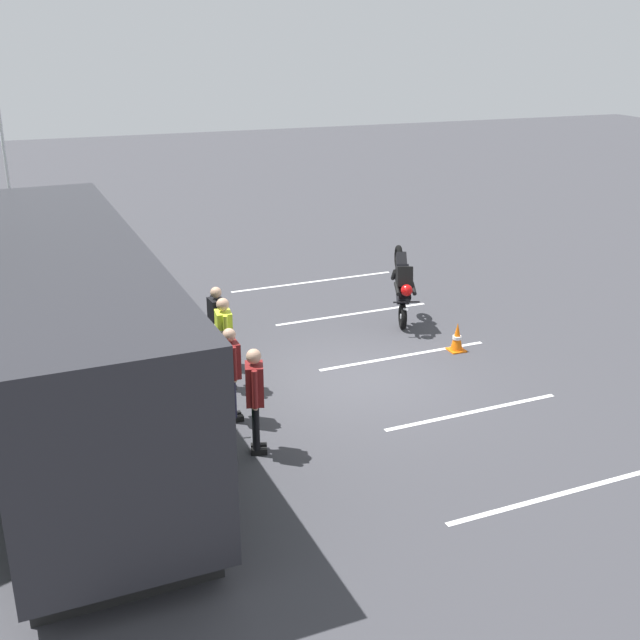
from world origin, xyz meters
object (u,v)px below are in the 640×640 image
spectator_right (217,320)px  stunt_motorcycle (403,282)px  parked_motorcycle_silver (209,428)px  flagpole (9,188)px  spectator_centre (224,335)px  spectator_left (231,367)px  traffic_cone (457,337)px  tour_bus (69,338)px  spectator_far_left (255,392)px

spectator_right → stunt_motorcycle: stunt_motorcycle is taller
parked_motorcycle_silver → flagpole: (9.81, 2.64, 2.26)m
spectator_centre → flagpole: bearing=25.1°
spectator_right → stunt_motorcycle: size_ratio=0.90×
spectator_left → traffic_cone: (1.41, -5.26, -0.71)m
flagpole → traffic_cone: flagpole is taller
parked_motorcycle_silver → flagpole: 10.41m
spectator_centre → parked_motorcycle_silver: (-2.34, 0.86, -0.61)m
tour_bus → spectator_far_left: 3.26m
spectator_far_left → traffic_cone: spectator_far_left is taller
tour_bus → spectator_centre: size_ratio=5.78×
spectator_left → spectator_right: bearing=-8.2°
spectator_left → stunt_motorcycle: 5.79m
stunt_motorcycle → traffic_cone: size_ratio=2.96×
spectator_right → stunt_motorcycle: 4.56m
tour_bus → parked_motorcycle_silver: 2.79m
spectator_left → spectator_centre: spectator_centre is taller
traffic_cone → spectator_right: bearing=78.9°
spectator_far_left → stunt_motorcycle: stunt_motorcycle is taller
spectator_left → traffic_cone: 5.49m
parked_motorcycle_silver → stunt_motorcycle: 6.93m
flagpole → parked_motorcycle_silver: bearing=-164.9°
parked_motorcycle_silver → stunt_motorcycle: (4.23, -5.47, 0.56)m
tour_bus → spectator_centre: 2.88m
spectator_left → parked_motorcycle_silver: 1.33m
spectator_far_left → spectator_left: 1.22m
spectator_centre → flagpole: 8.41m
tour_bus → stunt_motorcycle: tour_bus is taller
spectator_centre → stunt_motorcycle: 4.98m
spectator_far_left → spectator_centre: size_ratio=0.99×
spectator_right → parked_motorcycle_silver: (-3.41, 0.98, -0.52)m
spectator_right → flagpole: flagpole is taller
tour_bus → spectator_far_left: (-1.87, -2.61, -0.57)m
stunt_motorcycle → spectator_centre: bearing=112.3°
spectator_far_left → spectator_left: bearing=3.7°
spectator_centre → spectator_right: (1.07, -0.13, -0.09)m
spectator_left → parked_motorcycle_silver: (-1.03, 0.64, -0.53)m
tour_bus → spectator_centre: tour_bus is taller
spectator_right → parked_motorcycle_silver: size_ratio=0.83×
traffic_cone → parked_motorcycle_silver: bearing=112.5°
tour_bus → traffic_cone: bearing=-84.5°
spectator_left → spectator_right: size_ratio=1.02×
tour_bus → traffic_cone: size_ratio=16.61×
tour_bus → parked_motorcycle_silver: tour_bus is taller
stunt_motorcycle → traffic_cone: 1.98m
spectator_right → parked_motorcycle_silver: spectator_right is taller
tour_bus → spectator_right: bearing=-59.1°
parked_motorcycle_silver → tour_bus: bearing=48.2°
flagpole → traffic_cone: 11.54m
spectator_centre → spectator_right: 1.08m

